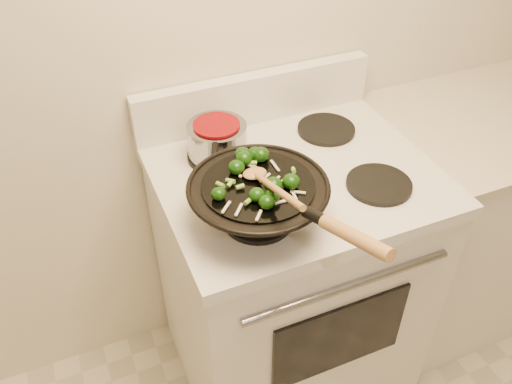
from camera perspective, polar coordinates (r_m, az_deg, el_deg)
name	(u,v)px	position (r m, az deg, el deg)	size (l,w,h in m)	color
stove	(289,277)	(1.85, 3.50, -8.90)	(0.78, 0.67, 1.08)	white
counter_unit	(463,217)	(2.23, 20.91, -2.45)	(0.87, 0.62, 0.91)	white
wok	(259,200)	(1.33, 0.35, -0.84)	(0.35, 0.57, 0.21)	black
stirfry	(257,173)	(1.31, 0.08, 1.97)	(0.24, 0.25, 0.04)	#0F3207
wooden_spoon	(267,183)	(1.25, 1.17, 1.00)	(0.06, 0.27, 0.10)	#A67441
saucepan	(217,140)	(1.56, -4.12, 5.53)	(0.17, 0.27, 0.10)	gray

